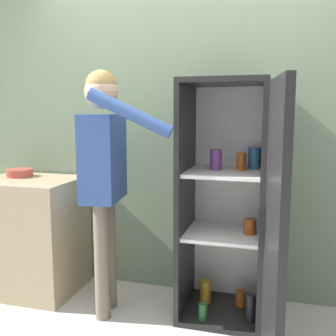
{
  "coord_description": "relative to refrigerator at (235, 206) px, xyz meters",
  "views": [
    {
      "loc": [
        0.68,
        -2.05,
        1.46
      ],
      "look_at": [
        -0.07,
        0.64,
        1.05
      ],
      "focal_mm": 42.0,
      "sensor_mm": 36.0,
      "label": 1
    }
  ],
  "objects": [
    {
      "name": "counter",
      "position": [
        -1.64,
        0.06,
        -0.36
      ],
      "size": [
        0.76,
        0.61,
        0.92
      ],
      "color": "tan",
      "rests_on": "ground_plane"
    },
    {
      "name": "refrigerator",
      "position": [
        0.0,
        0.0,
        0.0
      ],
      "size": [
        0.71,
        1.15,
        1.67
      ],
      "color": "black",
      "rests_on": "ground_plane"
    },
    {
      "name": "bowl",
      "position": [
        -1.78,
        0.14,
        0.13
      ],
      "size": [
        0.21,
        0.21,
        0.06
      ],
      "color": "#B24738",
      "rests_on": "counter"
    },
    {
      "name": "wall_back",
      "position": [
        -0.42,
        0.42,
        0.45
      ],
      "size": [
        7.0,
        0.06,
        2.55
      ],
      "color": "gray",
      "rests_on": "ground_plane"
    },
    {
      "name": "person",
      "position": [
        -0.89,
        -0.13,
        0.3
      ],
      "size": [
        0.69,
        0.54,
        1.73
      ],
      "color": "#726656",
      "rests_on": "ground_plane"
    }
  ]
}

